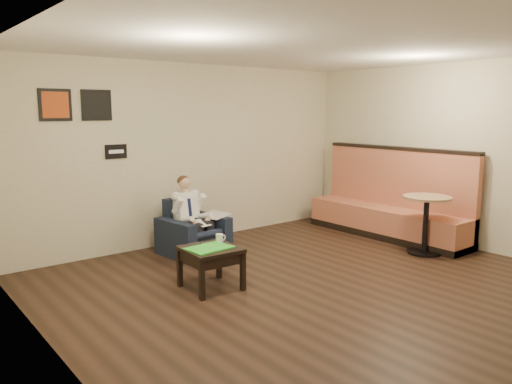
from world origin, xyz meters
TOP-DOWN VIEW (x-y plane):
  - ground at (0.00, 0.00)m, footprint 6.00×6.00m
  - wall_back at (0.00, 3.00)m, footprint 6.00×0.02m
  - wall_left at (-3.00, 0.00)m, footprint 0.02×6.00m
  - wall_right at (3.00, 0.00)m, footprint 0.02×6.00m
  - ceiling at (0.00, 0.00)m, footprint 6.00×6.00m
  - seating_sign at (-1.30, 2.98)m, footprint 0.32×0.02m
  - art_print_left at (-2.10, 2.98)m, footprint 0.42×0.03m
  - art_print_right at (-1.55, 2.98)m, footprint 0.42×0.03m
  - armchair at (-0.46, 2.31)m, footprint 0.91×0.91m
  - seated_man at (-0.44, 2.20)m, footprint 0.60×0.83m
  - lap_papers at (-0.43, 2.12)m, footprint 0.23×0.29m
  - newspaper at (-0.12, 2.26)m, footprint 0.41×0.48m
  - side_table at (-1.07, 0.92)m, footprint 0.65×0.65m
  - green_folder at (-1.10, 0.90)m, footprint 0.52×0.39m
  - coffee_mug at (-0.86, 1.04)m, footprint 0.10×0.10m
  - smartphone at (-1.00, 1.10)m, footprint 0.17×0.11m
  - banquette at (2.59, 1.18)m, footprint 0.68×2.85m
  - cafe_table at (2.20, 0.20)m, footprint 0.72×0.72m

SIDE VIEW (x-z plane):
  - ground at x=0.00m, z-range 0.00..0.00m
  - side_table at x=-1.07m, z-range 0.00..0.50m
  - armchair at x=-0.46m, z-range 0.00..0.79m
  - cafe_table at x=2.20m, z-range 0.00..0.85m
  - lap_papers at x=-0.43m, z-range 0.48..0.49m
  - smartphone at x=-1.00m, z-range 0.50..0.51m
  - green_folder at x=-1.10m, z-range 0.50..0.51m
  - newspaper at x=-0.12m, z-range 0.53..0.55m
  - seated_man at x=-0.44m, z-range 0.00..1.09m
  - coffee_mug at x=-0.86m, z-range 0.50..0.60m
  - banquette at x=2.59m, z-range 0.00..1.46m
  - wall_back at x=0.00m, z-range 0.00..2.80m
  - wall_left at x=-3.00m, z-range 0.00..2.80m
  - wall_right at x=3.00m, z-range 0.00..2.80m
  - seating_sign at x=-1.30m, z-range 1.40..1.60m
  - art_print_left at x=-2.10m, z-range 1.94..2.36m
  - art_print_right at x=-1.55m, z-range 1.94..2.36m
  - ceiling at x=0.00m, z-range 2.79..2.81m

